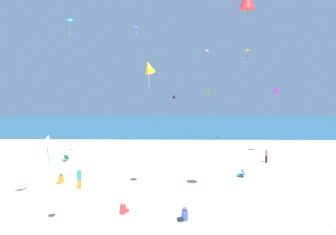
{
  "coord_description": "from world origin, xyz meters",
  "views": [
    {
      "loc": [
        0.38,
        -12.84,
        6.35
      ],
      "look_at": [
        0.0,
        5.83,
        4.99
      ],
      "focal_mm": 27.91,
      "sensor_mm": 36.0,
      "label": 1
    }
  ],
  "objects": [
    {
      "name": "ground_plane",
      "position": [
        0.0,
        10.0,
        0.0
      ],
      "size": [
        120.0,
        120.0,
        0.0
      ],
      "primitive_type": "plane",
      "color": "beige"
    },
    {
      "name": "ocean_water",
      "position": [
        0.0,
        57.13,
        0.03
      ],
      "size": [
        120.0,
        60.0,
        0.05
      ],
      "primitive_type": "cube",
      "color": "#236084",
      "rests_on": "ground_plane"
    },
    {
      "name": "beach_chair_mid_beach",
      "position": [
        -10.26,
        4.81,
        0.3
      ],
      "size": [
        0.65,
        0.71,
        0.64
      ],
      "rotation": [
        0.0,
        0.0,
        4.85
      ],
      "color": "white",
      "rests_on": "ground_plane"
    },
    {
      "name": "beach_chair_far_left",
      "position": [
        5.93,
        8.06,
        0.28
      ],
      "size": [
        0.76,
        0.74,
        0.6
      ],
      "rotation": [
        0.0,
        0.0,
        2.69
      ],
      "color": "#2370B2",
      "rests_on": "ground_plane"
    },
    {
      "name": "beach_chair_near_camera",
      "position": [
        -10.63,
        13.18,
        0.27
      ],
      "size": [
        0.74,
        0.75,
        0.59
      ],
      "rotation": [
        0.0,
        0.0,
        4.33
      ],
      "color": "#2D9956",
      "rests_on": "ground_plane"
    },
    {
      "name": "person_1",
      "position": [
        -6.24,
        5.03,
        0.83
      ],
      "size": [
        0.41,
        0.41,
        1.45
      ],
      "rotation": [
        0.0,
        0.0,
        2.27
      ],
      "color": "orange",
      "rests_on": "ground_plane"
    },
    {
      "name": "person_2",
      "position": [
        0.95,
        0.39,
        0.27
      ],
      "size": [
        0.64,
        0.5,
        0.72
      ],
      "rotation": [
        0.0,
        0.0,
        3.55
      ],
      "color": "blue",
      "rests_on": "ground_plane"
    },
    {
      "name": "person_4",
      "position": [
        -2.38,
        1.14,
        0.25
      ],
      "size": [
        0.53,
        0.61,
        0.68
      ],
      "rotation": [
        0.0,
        0.0,
        1.01
      ],
      "color": "red",
      "rests_on": "ground_plane"
    },
    {
      "name": "person_5",
      "position": [
        -8.09,
        6.25,
        0.27
      ],
      "size": [
        0.46,
        0.65,
        0.74
      ],
      "rotation": [
        0.0,
        0.0,
        4.42
      ],
      "color": "orange",
      "rests_on": "ground_plane"
    },
    {
      "name": "person_6",
      "position": [
        9.61,
        12.83,
        0.82
      ],
      "size": [
        0.35,
        0.35,
        1.42
      ],
      "rotation": [
        0.0,
        0.0,
        0.3
      ],
      "color": "black",
      "rests_on": "ground_plane"
    },
    {
      "name": "kite_white",
      "position": [
        -5.23,
        -1.43,
        4.51
      ],
      "size": [
        0.68,
        0.63,
        1.51
      ],
      "rotation": [
        0.0,
        0.0,
        4.15
      ],
      "color": "white"
    },
    {
      "name": "kite_purple",
      "position": [
        11.75,
        15.91,
        7.37
      ],
      "size": [
        1.22,
        1.39,
        1.44
      ],
      "rotation": [
        0.0,
        0.0,
        3.6
      ],
      "color": "purple"
    },
    {
      "name": "kite_lime",
      "position": [
        6.35,
        31.65,
        7.24
      ],
      "size": [
        0.35,
        1.02,
        1.5
      ],
      "rotation": [
        0.0,
        0.0,
        2.0
      ],
      "color": "#99DB33"
    },
    {
      "name": "kite_orange",
      "position": [
        10.29,
        23.0,
        12.86
      ],
      "size": [
        0.82,
        0.96,
        1.51
      ],
      "rotation": [
        0.0,
        0.0,
        4.93
      ],
      "color": "orange"
    },
    {
      "name": "kite_pink",
      "position": [
        5.99,
        31.07,
        14.31
      ],
      "size": [
        0.92,
        0.97,
        1.5
      ],
      "rotation": [
        0.0,
        0.0,
        0.99
      ],
      "color": "pink"
    },
    {
      "name": "kite_green",
      "position": [
        10.84,
        25.83,
        11.63
      ],
      "size": [
        0.39,
        0.5,
        1.22
      ],
      "rotation": [
        0.0,
        0.0,
        4.72
      ],
      "color": "green"
    },
    {
      "name": "kite_yellow",
      "position": [
        -1.1,
        3.03,
        8.26
      ],
      "size": [
        0.92,
        1.07,
        1.77
      ],
      "rotation": [
        0.0,
        0.0,
        5.87
      ],
      "color": "yellow"
    },
    {
      "name": "kite_black",
      "position": [
        0.54,
        31.61,
        6.72
      ],
      "size": [
        0.8,
        0.89,
        1.4
      ],
      "rotation": [
        0.0,
        0.0,
        0.52
      ],
      "color": "black"
    },
    {
      "name": "kite_teal",
      "position": [
        -9.39,
        12.07,
        13.76
      ],
      "size": [
        0.55,
        0.46,
        1.68
      ],
      "rotation": [
        0.0,
        0.0,
        0.11
      ],
      "color": "#1EADAD"
    },
    {
      "name": "kite_blue",
      "position": [
        -4.18,
        19.94,
        15.22
      ],
      "size": [
        0.87,
        0.87,
        1.13
      ],
      "rotation": [
        0.0,
        0.0,
        3.9
      ],
      "color": "blue"
    }
  ]
}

